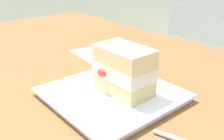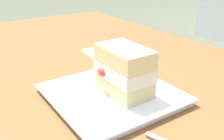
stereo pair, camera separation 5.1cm
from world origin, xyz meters
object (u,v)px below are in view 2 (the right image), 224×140
Objects in this scene: patio_table at (90,128)px; dessert_plate at (112,95)px; cake_slice at (124,71)px; paper_napkin at (110,54)px.

patio_table is 0.11m from dessert_plate.
cake_slice is 0.29m from paper_napkin.
dessert_plate is 2.09× the size of cake_slice.
paper_napkin is at bearing -27.77° from cake_slice.
paper_napkin is at bearing -43.61° from patio_table.
cake_slice reaches higher than paper_napkin.
dessert_plate is 1.46× the size of paper_napkin.
patio_table is 0.27m from paper_napkin.
dessert_plate reaches higher than patio_table.
paper_napkin is (0.19, -0.18, 0.09)m from patio_table.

